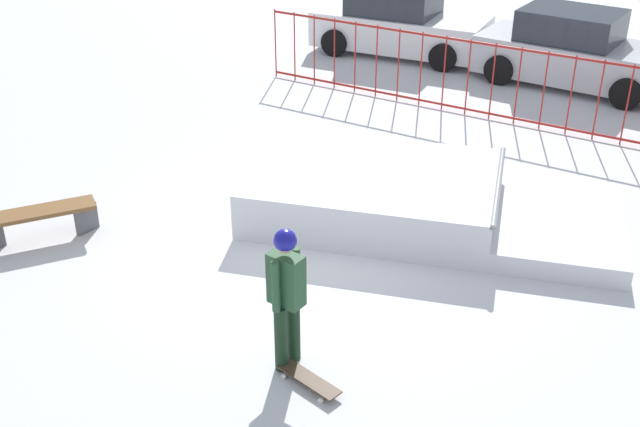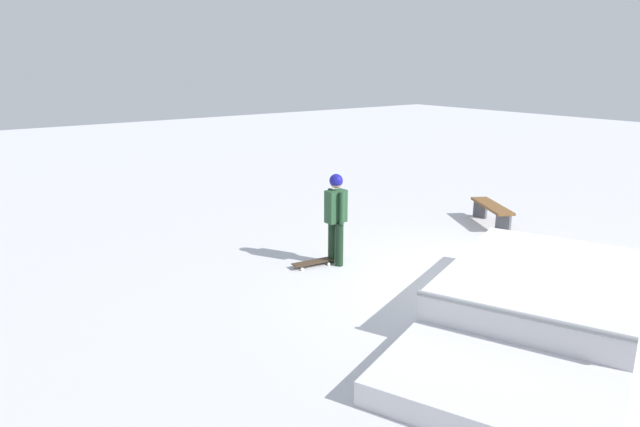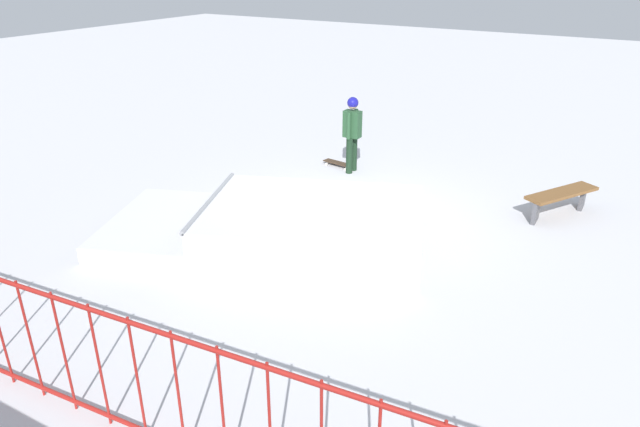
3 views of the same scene
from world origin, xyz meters
name	(u,v)px [view 2 (image 2 of 3)]	position (x,y,z in m)	size (l,w,h in m)	color
ground_plane	(470,284)	(0.00, 0.00, 0.00)	(60.00, 60.00, 0.00)	silver
skate_ramp	(537,305)	(0.50, 1.58, 0.32)	(5.98, 4.42, 0.74)	silver
skater	(336,212)	(1.22, -2.17, 1.01)	(0.38, 0.44, 1.73)	black
skateboard	(313,262)	(1.63, -2.33, 0.08)	(0.82, 0.34, 0.09)	#3F2D1E
park_bench	(492,210)	(-3.34, -2.09, 0.36)	(1.14, 1.59, 0.48)	brown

